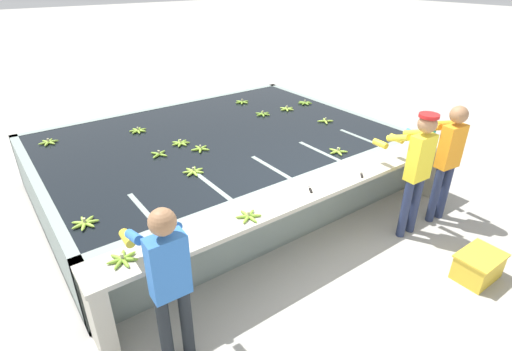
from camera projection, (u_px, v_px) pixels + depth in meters
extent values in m
plane|color=#A3A099|center=(317.00, 258.00, 4.95)|extent=(80.00, 80.00, 0.00)
cube|color=gray|center=(219.00, 183.00, 6.62)|extent=(5.25, 3.80, 0.06)
cube|color=gray|center=(292.00, 211.00, 5.11)|extent=(5.25, 0.12, 0.88)
cube|color=gray|center=(168.00, 128.00, 7.74)|extent=(5.25, 0.12, 0.88)
cube|color=gray|center=(45.00, 212.00, 5.09)|extent=(0.12, 3.80, 0.88)
cube|color=gray|center=(331.00, 127.00, 7.77)|extent=(0.12, 3.80, 0.88)
cube|color=black|center=(217.00, 159.00, 6.41)|extent=(5.01, 3.56, 0.82)
cube|color=gray|center=(148.00, 242.00, 4.52)|extent=(0.06, 0.80, 0.88)
cube|color=gray|center=(215.00, 217.00, 4.98)|extent=(0.06, 0.80, 0.88)
cube|color=gray|center=(270.00, 196.00, 5.44)|extent=(0.06, 0.80, 0.88)
cube|color=gray|center=(317.00, 178.00, 5.89)|extent=(0.06, 0.80, 0.88)
cube|color=gray|center=(357.00, 163.00, 6.35)|extent=(0.06, 0.80, 0.88)
cube|color=#B7B2A3|center=(309.00, 191.00, 4.71)|extent=(5.25, 0.45, 0.05)
cube|color=#B7B2A3|center=(99.00, 316.00, 3.60)|extent=(0.16, 0.41, 0.83)
cube|color=#B7B2A3|center=(427.00, 168.00, 6.23)|extent=(0.16, 0.41, 0.83)
cylinder|color=#1E2328|center=(165.00, 333.00, 3.44)|extent=(0.11, 0.11, 0.81)
cylinder|color=#1E2328|center=(187.00, 323.00, 3.54)|extent=(0.11, 0.11, 0.81)
cube|color=blue|center=(168.00, 266.00, 3.17)|extent=(0.33, 0.18, 0.57)
sphere|color=#9E704C|center=(162.00, 222.00, 2.97)|extent=(0.22, 0.22, 0.22)
cylinder|color=blue|center=(134.00, 237.00, 3.18)|extent=(0.09, 0.31, 0.18)
cylinder|color=gold|center=(127.00, 238.00, 3.44)|extent=(0.09, 0.20, 0.08)
cylinder|color=blue|center=(172.00, 224.00, 3.34)|extent=(0.09, 0.31, 0.18)
cylinder|color=gold|center=(162.00, 226.00, 3.60)|extent=(0.09, 0.20, 0.08)
cylinder|color=navy|center=(405.00, 209.00, 5.19)|extent=(0.11, 0.11, 0.83)
cylinder|color=navy|center=(415.00, 205.00, 5.28)|extent=(0.11, 0.11, 0.83)
cube|color=yellow|center=(420.00, 158.00, 4.90)|extent=(0.33, 0.19, 0.59)
sphere|color=#9E704C|center=(427.00, 124.00, 4.70)|extent=(0.23, 0.23, 0.23)
cylinder|color=red|center=(429.00, 116.00, 4.65)|extent=(0.24, 0.24, 0.04)
cylinder|color=yellow|center=(398.00, 138.00, 4.91)|extent=(0.09, 0.31, 0.18)
cylinder|color=gold|center=(380.00, 144.00, 5.18)|extent=(0.09, 0.20, 0.08)
cylinder|color=yellow|center=(415.00, 133.00, 5.07)|extent=(0.09, 0.31, 0.18)
cylinder|color=gold|center=(397.00, 139.00, 5.33)|extent=(0.09, 0.20, 0.08)
cylinder|color=navy|center=(435.00, 195.00, 5.51)|extent=(0.11, 0.11, 0.83)
cylinder|color=navy|center=(444.00, 191.00, 5.59)|extent=(0.11, 0.11, 0.83)
cube|color=orange|center=(451.00, 146.00, 5.22)|extent=(0.34, 0.20, 0.59)
sphere|color=#9E704C|center=(459.00, 115.00, 5.02)|extent=(0.22, 0.22, 0.22)
cylinder|color=orange|center=(430.00, 128.00, 5.25)|extent=(0.11, 0.32, 0.18)
cylinder|color=teal|center=(413.00, 133.00, 5.52)|extent=(0.11, 0.21, 0.08)
cylinder|color=orange|center=(446.00, 124.00, 5.39)|extent=(0.11, 0.32, 0.18)
cylinder|color=teal|center=(428.00, 129.00, 5.66)|extent=(0.11, 0.21, 0.08)
ellipsoid|color=#8CB738|center=(180.00, 142.00, 5.95)|extent=(0.07, 0.17, 0.04)
ellipsoid|color=#8CB738|center=(177.00, 143.00, 5.92)|extent=(0.13, 0.16, 0.04)
ellipsoid|color=#8CB738|center=(177.00, 144.00, 5.88)|extent=(0.17, 0.04, 0.04)
ellipsoid|color=#8CB738|center=(180.00, 145.00, 5.86)|extent=(0.14, 0.15, 0.04)
ellipsoid|color=#8CB738|center=(183.00, 144.00, 5.87)|extent=(0.07, 0.17, 0.04)
ellipsoid|color=#8CB738|center=(184.00, 143.00, 5.91)|extent=(0.17, 0.11, 0.04)
ellipsoid|color=#8CB738|center=(183.00, 142.00, 5.95)|extent=(0.17, 0.10, 0.04)
cylinder|color=tan|center=(180.00, 141.00, 5.89)|extent=(0.03, 0.03, 0.04)
ellipsoid|color=#75A333|center=(308.00, 103.00, 7.65)|extent=(0.13, 0.16, 0.04)
ellipsoid|color=#75A333|center=(307.00, 102.00, 7.69)|extent=(0.17, 0.04, 0.04)
ellipsoid|color=#75A333|center=(305.00, 102.00, 7.71)|extent=(0.13, 0.16, 0.04)
ellipsoid|color=#75A333|center=(303.00, 102.00, 7.69)|extent=(0.07, 0.17, 0.04)
ellipsoid|color=#75A333|center=(302.00, 103.00, 7.65)|extent=(0.17, 0.11, 0.04)
ellipsoid|color=#75A333|center=(304.00, 104.00, 7.62)|extent=(0.17, 0.11, 0.04)
ellipsoid|color=#75A333|center=(306.00, 104.00, 7.61)|extent=(0.07, 0.17, 0.04)
cylinder|color=tan|center=(305.00, 101.00, 7.64)|extent=(0.03, 0.03, 0.04)
ellipsoid|color=#93BC3D|center=(198.00, 172.00, 5.07)|extent=(0.14, 0.15, 0.04)
ellipsoid|color=#93BC3D|center=(197.00, 170.00, 5.11)|extent=(0.17, 0.04, 0.04)
ellipsoid|color=#93BC3D|center=(194.00, 170.00, 5.13)|extent=(0.13, 0.16, 0.04)
ellipsoid|color=#93BC3D|center=(191.00, 170.00, 5.11)|extent=(0.08, 0.17, 0.04)
ellipsoid|color=#93BC3D|center=(189.00, 172.00, 5.07)|extent=(0.17, 0.10, 0.04)
ellipsoid|color=#93BC3D|center=(191.00, 173.00, 5.04)|extent=(0.17, 0.11, 0.04)
ellipsoid|color=#93BC3D|center=(195.00, 173.00, 5.04)|extent=(0.07, 0.17, 0.04)
cylinder|color=tan|center=(193.00, 169.00, 5.07)|extent=(0.03, 0.03, 0.04)
ellipsoid|color=#93BC3D|center=(89.00, 225.00, 4.03)|extent=(0.10, 0.17, 0.04)
ellipsoid|color=#93BC3D|center=(91.00, 222.00, 4.08)|extent=(0.17, 0.08, 0.04)
ellipsoid|color=#93BC3D|center=(88.00, 220.00, 4.10)|extent=(0.16, 0.13, 0.04)
ellipsoid|color=#93BC3D|center=(83.00, 221.00, 4.10)|extent=(0.04, 0.17, 0.04)
ellipsoid|color=#93BC3D|center=(80.00, 223.00, 4.06)|extent=(0.15, 0.14, 0.04)
ellipsoid|color=#93BC3D|center=(80.00, 225.00, 4.02)|extent=(0.17, 0.07, 0.04)
ellipsoid|color=#93BC3D|center=(84.00, 226.00, 4.01)|extent=(0.11, 0.17, 0.04)
cylinder|color=tan|center=(84.00, 220.00, 4.04)|extent=(0.03, 0.03, 0.04)
ellipsoid|color=#93BC3D|center=(47.00, 144.00, 5.88)|extent=(0.12, 0.16, 0.04)
ellipsoid|color=#93BC3D|center=(51.00, 143.00, 5.91)|extent=(0.11, 0.17, 0.04)
ellipsoid|color=#93BC3D|center=(53.00, 141.00, 5.96)|extent=(0.17, 0.04, 0.04)
ellipsoid|color=#93BC3D|center=(50.00, 141.00, 5.98)|extent=(0.12, 0.16, 0.04)
ellipsoid|color=#93BC3D|center=(46.00, 142.00, 5.95)|extent=(0.11, 0.17, 0.04)
ellipsoid|color=#93BC3D|center=(44.00, 143.00, 5.91)|extent=(0.17, 0.04, 0.04)
cylinder|color=tan|center=(48.00, 140.00, 5.92)|extent=(0.03, 0.03, 0.04)
ellipsoid|color=#7FAD33|center=(240.00, 102.00, 7.68)|extent=(0.17, 0.06, 0.04)
ellipsoid|color=#7FAD33|center=(242.00, 103.00, 7.66)|extent=(0.13, 0.16, 0.04)
ellipsoid|color=#7FAD33|center=(244.00, 102.00, 7.68)|extent=(0.10, 0.17, 0.04)
ellipsoid|color=#7FAD33|center=(245.00, 102.00, 7.73)|extent=(0.17, 0.06, 0.04)
ellipsoid|color=#7FAD33|center=(242.00, 101.00, 7.76)|extent=(0.13, 0.16, 0.04)
ellipsoid|color=#7FAD33|center=(240.00, 102.00, 7.73)|extent=(0.10, 0.17, 0.04)
cylinder|color=tan|center=(242.00, 100.00, 7.69)|extent=(0.03, 0.03, 0.04)
ellipsoid|color=#9EC642|center=(326.00, 122.00, 6.70)|extent=(0.12, 0.16, 0.04)
ellipsoid|color=#9EC642|center=(329.00, 121.00, 6.76)|extent=(0.16, 0.12, 0.04)
ellipsoid|color=#9EC642|center=(325.00, 120.00, 6.80)|extent=(0.12, 0.16, 0.04)
ellipsoid|color=#9EC642|center=(322.00, 121.00, 6.75)|extent=(0.16, 0.12, 0.04)
cylinder|color=tan|center=(325.00, 119.00, 6.74)|extent=(0.03, 0.03, 0.04)
ellipsoid|color=#93BC3D|center=(339.00, 153.00, 5.59)|extent=(0.10, 0.17, 0.04)
ellipsoid|color=#93BC3D|center=(342.00, 152.00, 5.63)|extent=(0.15, 0.14, 0.04)
ellipsoid|color=#93BC3D|center=(339.00, 150.00, 5.68)|extent=(0.16, 0.12, 0.04)
ellipsoid|color=#93BC3D|center=(334.00, 150.00, 5.67)|extent=(0.07, 0.17, 0.04)
ellipsoid|color=#93BC3D|center=(335.00, 152.00, 5.61)|extent=(0.17, 0.05, 0.04)
cylinder|color=tan|center=(338.00, 149.00, 5.62)|extent=(0.03, 0.03, 0.04)
ellipsoid|color=#8CB738|center=(139.00, 129.00, 6.41)|extent=(0.13, 0.16, 0.04)
ellipsoid|color=#8CB738|center=(136.00, 130.00, 6.39)|extent=(0.08, 0.17, 0.04)
ellipsoid|color=#8CB738|center=(134.00, 131.00, 6.35)|extent=(0.17, 0.10, 0.04)
ellipsoid|color=#8CB738|center=(136.00, 132.00, 6.31)|extent=(0.17, 0.11, 0.04)
ellipsoid|color=#8CB738|center=(139.00, 132.00, 6.31)|extent=(0.07, 0.17, 0.04)
ellipsoid|color=#8CB738|center=(141.00, 131.00, 6.35)|extent=(0.14, 0.15, 0.04)
ellipsoid|color=#8CB738|center=(141.00, 130.00, 6.39)|extent=(0.17, 0.04, 0.04)
cylinder|color=tan|center=(138.00, 129.00, 6.34)|extent=(0.03, 0.03, 0.04)
ellipsoid|color=#9EC642|center=(286.00, 108.00, 7.38)|extent=(0.12, 0.16, 0.04)
ellipsoid|color=#9EC642|center=(284.00, 108.00, 7.36)|extent=(0.11, 0.17, 0.04)
ellipsoid|color=#9EC642|center=(284.00, 109.00, 7.31)|extent=(0.17, 0.05, 0.04)
ellipsoid|color=#9EC642|center=(287.00, 110.00, 7.29)|extent=(0.12, 0.16, 0.04)
ellipsoid|color=#9EC642|center=(290.00, 109.00, 7.31)|extent=(0.11, 0.17, 0.04)
ellipsoid|color=#9EC642|center=(289.00, 108.00, 7.36)|extent=(0.17, 0.05, 0.04)
cylinder|color=tan|center=(287.00, 107.00, 7.32)|extent=(0.03, 0.03, 0.04)
ellipsoid|color=#8CB738|center=(197.00, 149.00, 5.70)|extent=(0.17, 0.08, 0.04)
ellipsoid|color=#8CB738|center=(200.00, 150.00, 5.67)|extent=(0.12, 0.16, 0.04)
ellipsoid|color=#8CB738|center=(204.00, 149.00, 5.70)|extent=(0.14, 0.15, 0.04)
ellipsoid|color=#8CB738|center=(203.00, 148.00, 5.76)|extent=(0.17, 0.10, 0.04)
ellipsoid|color=#8CB738|center=(198.00, 148.00, 5.75)|extent=(0.05, 0.17, 0.04)
cylinder|color=tan|center=(200.00, 147.00, 5.70)|extent=(0.03, 0.03, 0.04)
ellipsoid|color=#75A333|center=(262.00, 113.00, 7.12)|extent=(0.11, 0.17, 0.04)
ellipsoid|color=#75A333|center=(260.00, 114.00, 7.09)|extent=(0.12, 0.16, 0.04)
ellipsoid|color=#75A333|center=(260.00, 115.00, 7.05)|extent=(0.17, 0.04, 0.04)
ellipsoid|color=#75A333|center=(263.00, 115.00, 7.03)|extent=(0.11, 0.17, 0.04)
ellipsoid|color=#75A333|center=(266.00, 114.00, 7.06)|extent=(0.12, 0.16, 0.04)
ellipsoid|color=#75A333|center=(265.00, 113.00, 7.10)|extent=(0.17, 0.04, 0.04)
cylinder|color=tan|center=(263.00, 112.00, 7.06)|extent=(0.03, 0.03, 0.04)
ellipsoid|color=#7FAD33|center=(162.00, 155.00, 5.53)|extent=(0.12, 0.17, 0.04)
ellipsoid|color=#7FAD33|center=(161.00, 153.00, 5.60)|extent=(0.17, 0.12, 0.04)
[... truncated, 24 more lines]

